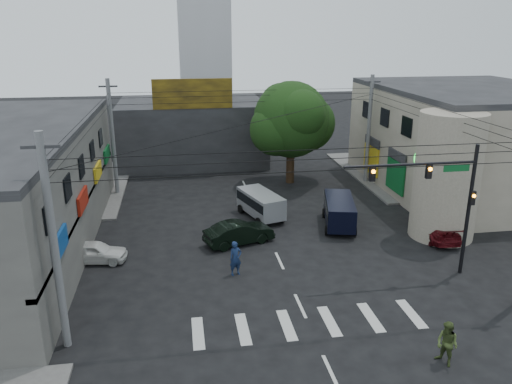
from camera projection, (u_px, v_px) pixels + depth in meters
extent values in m
plane|color=black|center=(287.00, 277.00, 26.93)|extent=(160.00, 160.00, 0.00)
cube|color=#514F4C|center=(27.00, 190.00, 41.11)|extent=(16.00, 16.00, 0.15)
cube|color=#514F4C|center=(434.00, 171.00, 46.48)|extent=(16.00, 16.00, 0.15)
cube|color=gray|center=(470.00, 142.00, 40.56)|extent=(14.00, 18.00, 8.00)
cylinder|color=gray|center=(447.00, 176.00, 31.07)|extent=(4.00, 4.00, 8.00)
cube|color=#232326|center=(192.00, 131.00, 49.79)|extent=(14.00, 10.00, 6.00)
cube|color=olive|center=(193.00, 94.00, 43.85)|extent=(7.00, 0.30, 2.60)
cylinder|color=black|center=(290.00, 158.00, 42.79)|extent=(0.70, 0.70, 4.40)
sphere|color=black|center=(291.00, 120.00, 41.76)|extent=(6.40, 6.40, 6.40)
cylinder|color=black|center=(468.00, 211.00, 26.28)|extent=(0.20, 0.20, 7.20)
cylinder|color=black|center=(411.00, 164.00, 24.92)|extent=(7.00, 0.14, 0.14)
cube|color=black|center=(429.00, 171.00, 25.19)|extent=(0.28, 0.22, 0.75)
cube|color=black|center=(372.00, 174.00, 24.74)|extent=(0.28, 0.22, 0.75)
sphere|color=orange|center=(430.00, 169.00, 25.01)|extent=(0.20, 0.20, 0.20)
sphere|color=orange|center=(374.00, 172.00, 24.57)|extent=(0.20, 0.20, 0.20)
cube|color=#0C5423|center=(457.00, 168.00, 25.38)|extent=(1.40, 0.06, 0.35)
cylinder|color=#59595B|center=(54.00, 246.00, 19.70)|extent=(0.32, 0.32, 9.20)
cylinder|color=#59595B|center=(113.00, 138.00, 38.94)|extent=(0.32, 0.32, 9.20)
cylinder|color=#59595B|center=(369.00, 130.00, 42.07)|extent=(0.32, 0.32, 9.20)
imported|color=black|center=(239.00, 233.00, 30.90)|extent=(4.11, 5.25, 1.43)
imported|color=silver|center=(94.00, 252.00, 28.48)|extent=(2.50, 4.08, 1.25)
imported|color=#4C0A0F|center=(434.00, 227.00, 31.90)|extent=(2.50, 4.93, 1.36)
imported|color=#132345|center=(236.00, 258.00, 26.90)|extent=(0.99, 0.90, 1.93)
imported|color=#3B4B23|center=(447.00, 344.00, 19.65)|extent=(1.44, 1.39, 1.87)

